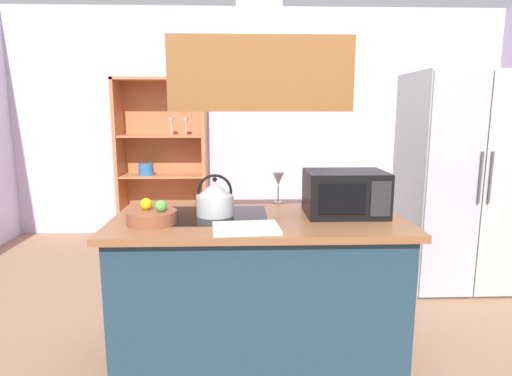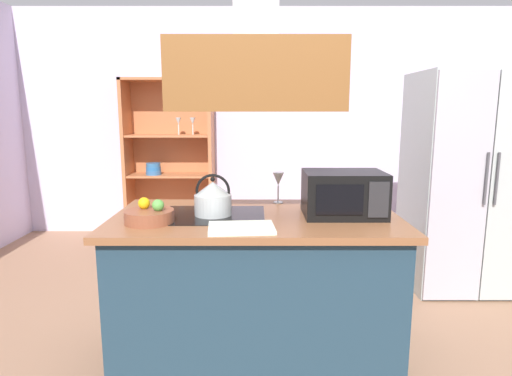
{
  "view_description": "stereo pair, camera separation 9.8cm",
  "coord_description": "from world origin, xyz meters",
  "px_view_note": "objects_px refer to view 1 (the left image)",
  "views": [
    {
      "loc": [
        -0.2,
        -2.33,
        1.51
      ],
      "look_at": [
        -0.11,
        0.48,
        1.0
      ],
      "focal_mm": 30.2,
      "sensor_mm": 36.0,
      "label": 1
    },
    {
      "loc": [
        -0.1,
        -2.33,
        1.51
      ],
      "look_at": [
        -0.11,
        0.48,
        1.0
      ],
      "focal_mm": 30.2,
      "sensor_mm": 36.0,
      "label": 2
    }
  ],
  "objects_px": {
    "refrigerator": "(459,181)",
    "wine_glass_on_counter": "(278,180)",
    "kettle": "(215,198)",
    "fruit_bowl": "(152,216)",
    "cutting_board": "(246,228)",
    "microwave": "(345,193)",
    "dish_cabinet": "(163,168)"
  },
  "relations": [
    {
      "from": "microwave",
      "to": "dish_cabinet",
      "type": "bearing_deg",
      "value": 120.04
    },
    {
      "from": "dish_cabinet",
      "to": "wine_glass_on_counter",
      "type": "relative_size",
      "value": 9.09
    },
    {
      "from": "dish_cabinet",
      "to": "microwave",
      "type": "distance_m",
      "value": 3.08
    },
    {
      "from": "dish_cabinet",
      "to": "cutting_board",
      "type": "distance_m",
      "value": 3.11
    },
    {
      "from": "refrigerator",
      "to": "cutting_board",
      "type": "height_order",
      "value": "refrigerator"
    },
    {
      "from": "refrigerator",
      "to": "fruit_bowl",
      "type": "bearing_deg",
      "value": -151.3
    },
    {
      "from": "cutting_board",
      "to": "refrigerator",
      "type": "bearing_deg",
      "value": 37.75
    },
    {
      "from": "refrigerator",
      "to": "fruit_bowl",
      "type": "height_order",
      "value": "refrigerator"
    },
    {
      "from": "cutting_board",
      "to": "fruit_bowl",
      "type": "height_order",
      "value": "fruit_bowl"
    },
    {
      "from": "cutting_board",
      "to": "fruit_bowl",
      "type": "relative_size",
      "value": 1.26
    },
    {
      "from": "wine_glass_on_counter",
      "to": "fruit_bowl",
      "type": "xyz_separation_m",
      "value": [
        -0.73,
        -0.51,
        -0.11
      ]
    },
    {
      "from": "fruit_bowl",
      "to": "cutting_board",
      "type": "bearing_deg",
      "value": -15.5
    },
    {
      "from": "dish_cabinet",
      "to": "microwave",
      "type": "height_order",
      "value": "dish_cabinet"
    },
    {
      "from": "cutting_board",
      "to": "wine_glass_on_counter",
      "type": "height_order",
      "value": "wine_glass_on_counter"
    },
    {
      "from": "kettle",
      "to": "cutting_board",
      "type": "distance_m",
      "value": 0.37
    },
    {
      "from": "refrigerator",
      "to": "kettle",
      "type": "distance_m",
      "value": 2.32
    },
    {
      "from": "refrigerator",
      "to": "dish_cabinet",
      "type": "xyz_separation_m",
      "value": [
        -2.8,
        1.53,
        -0.08
      ]
    },
    {
      "from": "microwave",
      "to": "fruit_bowl",
      "type": "distance_m",
      "value": 1.11
    },
    {
      "from": "cutting_board",
      "to": "microwave",
      "type": "bearing_deg",
      "value": 27.49
    },
    {
      "from": "refrigerator",
      "to": "microwave",
      "type": "distance_m",
      "value": 1.7
    },
    {
      "from": "microwave",
      "to": "cutting_board",
      "type": "bearing_deg",
      "value": -152.51
    },
    {
      "from": "dish_cabinet",
      "to": "cutting_board",
      "type": "relative_size",
      "value": 5.51
    },
    {
      "from": "refrigerator",
      "to": "wine_glass_on_counter",
      "type": "height_order",
      "value": "refrigerator"
    },
    {
      "from": "kettle",
      "to": "cutting_board",
      "type": "height_order",
      "value": "kettle"
    },
    {
      "from": "dish_cabinet",
      "to": "kettle",
      "type": "distance_m",
      "value": 2.77
    },
    {
      "from": "kettle",
      "to": "fruit_bowl",
      "type": "xyz_separation_m",
      "value": [
        -0.33,
        -0.17,
        -0.06
      ]
    },
    {
      "from": "wine_glass_on_counter",
      "to": "dish_cabinet",
      "type": "bearing_deg",
      "value": 116.96
    },
    {
      "from": "refrigerator",
      "to": "fruit_bowl",
      "type": "relative_size",
      "value": 6.76
    },
    {
      "from": "microwave",
      "to": "fruit_bowl",
      "type": "height_order",
      "value": "microwave"
    },
    {
      "from": "kettle",
      "to": "microwave",
      "type": "bearing_deg",
      "value": -0.34
    },
    {
      "from": "refrigerator",
      "to": "wine_glass_on_counter",
      "type": "distance_m",
      "value": 1.81
    },
    {
      "from": "kettle",
      "to": "microwave",
      "type": "relative_size",
      "value": 0.53
    }
  ]
}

